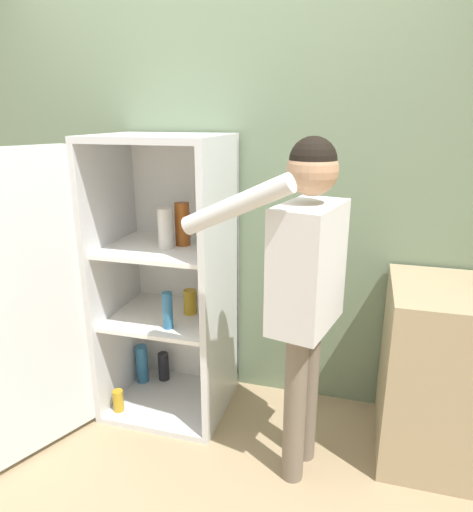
# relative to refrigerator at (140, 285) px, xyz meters

# --- Properties ---
(ground_plane) EXTENTS (12.00, 12.00, 0.00)m
(ground_plane) POSITION_rel_refrigerator_xyz_m (0.33, -0.53, -0.80)
(ground_plane) COLOR tan
(wall_back) EXTENTS (7.00, 0.06, 2.55)m
(wall_back) POSITION_rel_refrigerator_xyz_m (0.33, 0.45, 0.47)
(wall_back) COLOR gray
(wall_back) RESTS_ON ground_plane
(refrigerator) EXTENTS (1.01, 1.25, 1.61)m
(refrigerator) POSITION_rel_refrigerator_xyz_m (0.00, 0.00, 0.00)
(refrigerator) COLOR silver
(refrigerator) RESTS_ON ground_plane
(person) EXTENTS (0.70, 0.53, 1.63)m
(person) POSITION_rel_refrigerator_xyz_m (0.95, -0.23, 0.24)
(person) COLOR #726656
(person) RESTS_ON ground_plane
(counter) EXTENTS (0.68, 0.63, 0.92)m
(counter) POSITION_rel_refrigerator_xyz_m (1.68, 0.08, -0.34)
(counter) COLOR tan
(counter) RESTS_ON ground_plane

